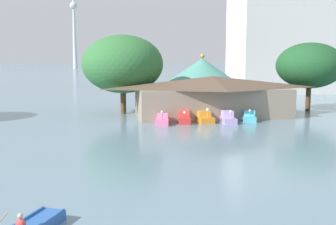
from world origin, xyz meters
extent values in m
cube|color=#2D60AD|center=(-4.18, 3.54, 0.50)|extent=(1.82, 3.55, 0.10)
ellipsoid|color=#BF3F3F|center=(-3.85, 3.04, 0.72)|extent=(0.54, 0.48, 0.45)
sphere|color=tan|center=(-3.85, 3.04, 1.05)|extent=(0.22, 0.22, 0.22)
cube|color=pink|center=(6.12, 29.84, 0.35)|extent=(1.90, 2.71, 0.71)
cube|color=pink|center=(6.18, 30.14, 0.96)|extent=(1.41, 1.34, 0.51)
cylinder|color=pink|center=(5.90, 28.88, 1.06)|extent=(0.14, 0.14, 0.71)
sphere|color=white|center=(5.90, 28.88, 1.56)|extent=(0.28, 0.28, 0.28)
cube|color=red|center=(8.72, 30.28, 0.37)|extent=(1.81, 2.63, 0.74)
cube|color=#E8423C|center=(8.78, 30.57, 1.09)|extent=(1.35, 1.29, 0.70)
cylinder|color=red|center=(8.53, 29.33, 0.98)|extent=(0.14, 0.14, 0.47)
sphere|color=white|center=(8.53, 29.33, 1.36)|extent=(0.30, 0.30, 0.30)
cube|color=orange|center=(11.14, 30.46, 0.34)|extent=(1.82, 2.68, 0.68)
cube|color=gold|center=(11.12, 30.78, 1.00)|extent=(1.49, 1.24, 0.65)
cylinder|color=orange|center=(11.20, 29.43, 1.04)|extent=(0.14, 0.14, 0.73)
sphere|color=white|center=(11.20, 29.43, 1.60)|extent=(0.39, 0.39, 0.39)
cube|color=#B299D8|center=(13.67, 29.64, 0.32)|extent=(1.67, 3.00, 0.65)
cube|color=#C8ADF0|center=(13.70, 30.00, 1.02)|extent=(1.33, 1.40, 0.74)
cylinder|color=#B299D8|center=(13.58, 28.49, 0.96)|extent=(0.14, 0.14, 0.62)
sphere|color=white|center=(13.58, 28.49, 1.44)|extent=(0.34, 0.34, 0.34)
cube|color=#4CB7CC|center=(16.50, 30.26, 0.32)|extent=(2.18, 2.59, 0.64)
cube|color=#5DCDE2|center=(16.59, 30.52, 0.97)|extent=(1.56, 1.37, 0.67)
cylinder|color=#4CB7CC|center=(16.20, 29.43, 0.94)|extent=(0.14, 0.14, 0.60)
sphere|color=white|center=(16.20, 29.43, 1.39)|extent=(0.30, 0.30, 0.30)
cube|color=gray|center=(13.31, 34.79, 1.81)|extent=(18.80, 7.70, 3.62)
pyramid|color=brown|center=(13.31, 34.79, 4.39)|extent=(20.30, 8.86, 1.54)
cylinder|color=#993328|center=(15.02, 46.11, 1.83)|extent=(8.87, 8.87, 3.66)
cone|color=teal|center=(15.02, 46.11, 5.56)|extent=(11.31, 11.31, 3.80)
sphere|color=#B7993D|center=(15.02, 46.11, 7.81)|extent=(0.70, 0.70, 0.70)
cylinder|color=brown|center=(2.41, 39.83, 1.39)|extent=(0.74, 0.74, 2.78)
ellipsoid|color=#337038|center=(2.41, 39.83, 6.63)|extent=(10.75, 10.75, 7.70)
cylinder|color=brown|center=(28.49, 38.25, 1.60)|extent=(0.69, 0.69, 3.20)
ellipsoid|color=#1E5128|center=(28.49, 38.25, 6.41)|extent=(9.30, 9.30, 6.41)
cube|color=silver|center=(40.11, 69.53, 11.85)|extent=(22.85, 12.60, 23.71)
cone|color=silver|center=(-24.10, 387.52, 55.34)|extent=(4.49, 4.49, 110.67)
sphere|color=silver|center=(-24.10, 387.52, 61.22)|extent=(7.27, 7.27, 7.27)
camera|label=1|loc=(-0.69, -12.08, 7.02)|focal=41.32mm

